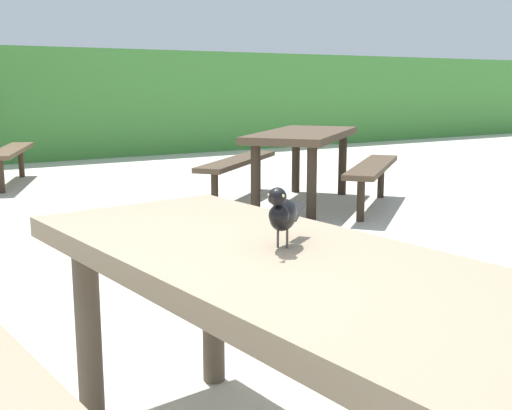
# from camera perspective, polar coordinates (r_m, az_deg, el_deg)

# --- Properties ---
(picnic_table_foreground) EXTENTS (1.86, 1.88, 0.74)m
(picnic_table_foreground) POSITION_cam_1_polar(r_m,az_deg,el_deg) (1.85, 1.48, -9.72)
(picnic_table_foreground) COLOR #84725B
(picnic_table_foreground) RESTS_ON ground
(bird_grackle) EXTENTS (0.24, 0.20, 0.18)m
(bird_grackle) POSITION_cam_1_polar(r_m,az_deg,el_deg) (1.81, 2.38, -0.73)
(bird_grackle) COLOR black
(bird_grackle) RESTS_ON picnic_table_foreground
(picnic_table_mid_left) EXTENTS (2.39, 2.38, 0.74)m
(picnic_table_mid_left) POSITION_cam_1_polar(r_m,az_deg,el_deg) (6.42, 4.25, 4.97)
(picnic_table_mid_left) COLOR #473828
(picnic_table_mid_left) RESTS_ON ground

